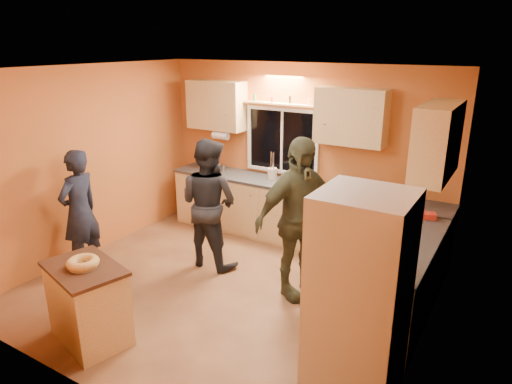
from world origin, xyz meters
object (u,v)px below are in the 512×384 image
Objects in this scene: person_center at (209,203)px; person_right at (298,219)px; refrigerator at (359,298)px; person_left at (80,212)px; island at (88,303)px.

person_center is 1.35m from person_right.
refrigerator is at bearing -107.94° from person_right.
person_left is (-3.79, 0.29, -0.09)m from refrigerator.
refrigerator reaches higher than person_left.
refrigerator is 1.11× the size of person_left.
person_center is at bearing 121.66° from person_left.
refrigerator is at bearing 154.29° from person_center.
person_left is at bearing 38.53° from person_center.
island is at bearing 90.70° from person_center.
person_right is (1.34, -0.11, 0.09)m from person_center.
refrigerator is 1.04× the size of person_center.
person_right is (-1.13, 1.17, 0.05)m from refrigerator.
person_left is 1.65m from person_center.
island is at bearing 171.65° from person_right.
island is 1.67m from person_left.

